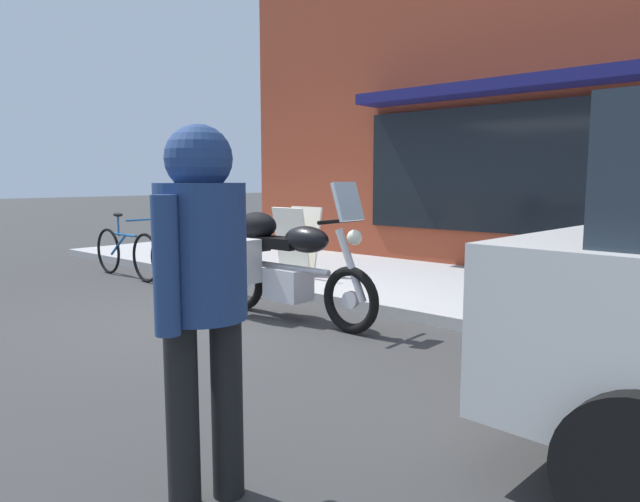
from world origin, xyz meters
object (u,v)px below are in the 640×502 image
pedestrian_walking (201,271)px  second_bicycle_by_cafe (126,252)px  sandwich_board_sign (297,241)px  touring_motorcycle (280,260)px  parked_bicycle (193,259)px

pedestrian_walking → second_bicycle_by_cafe: bearing=153.4°
sandwich_board_sign → second_bicycle_by_cafe: bearing=-149.8°
touring_motorcycle → second_bicycle_by_cafe: (-3.39, 0.22, -0.23)m
sandwich_board_sign → touring_motorcycle: bearing=-51.2°
touring_motorcycle → parked_bicycle: touring_motorcycle is taller
parked_bicycle → second_bicycle_by_cafe: (-1.40, -0.15, -0.01)m
parked_bicycle → second_bicycle_by_cafe: 1.41m
touring_motorcycle → pedestrian_walking: size_ratio=1.29×
pedestrian_walking → second_bicycle_by_cafe: (-5.52, 2.76, -0.65)m
touring_motorcycle → second_bicycle_by_cafe: bearing=176.2°
parked_bicycle → sandwich_board_sign: sandwich_board_sign is taller
touring_motorcycle → second_bicycle_by_cafe: size_ratio=1.19×
sandwich_board_sign → second_bicycle_by_cafe: (-2.19, -1.27, -0.21)m
second_bicycle_by_cafe → parked_bicycle: bearing=6.0°
parked_bicycle → touring_motorcycle: bearing=-10.6°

